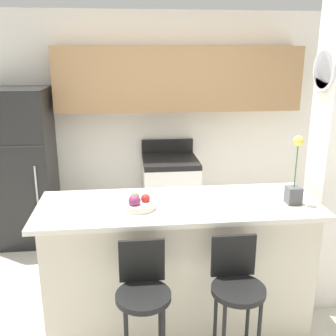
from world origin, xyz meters
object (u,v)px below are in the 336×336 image
(trash_bin, at_px, (74,229))
(stove_range, at_px, (170,195))
(refrigerator, at_px, (22,167))
(orchid_vase, at_px, (294,184))
(bar_stool_left, at_px, (143,297))
(fruit_bowl, at_px, (138,204))
(bar_stool_right, at_px, (236,291))

(trash_bin, bearing_deg, stove_range, 12.72)
(refrigerator, bearing_deg, orchid_vase, -37.66)
(orchid_vase, distance_m, trash_bin, 2.58)
(bar_stool_left, relative_size, fruit_bowl, 4.26)
(stove_range, xyz_separation_m, bar_stool_right, (0.16, -2.28, 0.20))
(bar_stool_left, bearing_deg, stove_range, 79.47)
(bar_stool_right, relative_size, fruit_bowl, 4.26)
(bar_stool_left, height_order, trash_bin, bar_stool_left)
(orchid_vase, bearing_deg, refrigerator, 142.34)
(refrigerator, xyz_separation_m, orchid_vase, (2.33, -1.80, 0.33))
(fruit_bowl, xyz_separation_m, trash_bin, (-0.67, 1.56, -0.89))
(stove_range, height_order, bar_stool_left, stove_range)
(refrigerator, height_order, stove_range, refrigerator)
(orchid_vase, height_order, trash_bin, orchid_vase)
(refrigerator, xyz_separation_m, stove_range, (1.65, 0.02, -0.40))
(bar_stool_right, relative_size, trash_bin, 2.60)
(refrigerator, height_order, bar_stool_left, refrigerator)
(bar_stool_left, distance_m, fruit_bowl, 0.64)
(refrigerator, distance_m, fruit_bowl, 2.18)
(bar_stool_right, distance_m, fruit_bowl, 0.87)
(stove_range, distance_m, orchid_vase, 2.07)
(refrigerator, relative_size, orchid_vase, 3.49)
(refrigerator, bearing_deg, stove_range, 0.57)
(bar_stool_left, xyz_separation_m, fruit_bowl, (-0.01, 0.47, 0.42))
(bar_stool_left, bearing_deg, trash_bin, 108.49)
(stove_range, bearing_deg, bar_stool_right, -86.07)
(bar_stool_left, height_order, fruit_bowl, fruit_bowl)
(refrigerator, height_order, trash_bin, refrigerator)
(bar_stool_right, xyz_separation_m, orchid_vase, (0.52, 0.46, 0.53))
(refrigerator, bearing_deg, bar_stool_left, -61.46)
(orchid_vase, relative_size, trash_bin, 1.30)
(bar_stool_right, bearing_deg, orchid_vase, 41.30)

